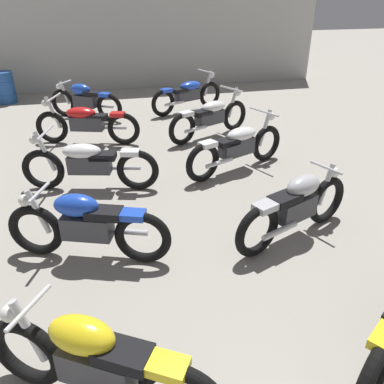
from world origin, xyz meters
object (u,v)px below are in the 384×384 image
(motorcycle_left_row_3, at_px, (89,163))
(motorcycle_right_row_5, at_px, (188,94))
(motorcycle_right_row_4, at_px, (210,116))
(motorcycle_left_row_5, at_px, (85,100))
(motorcycle_right_row_3, at_px, (237,146))
(oil_drum, at_px, (4,87))
(motorcycle_left_row_4, at_px, (86,123))
(motorcycle_left_row_2, at_px, (86,225))
(motorcycle_right_row_2, at_px, (296,206))
(motorcycle_left_row_1, at_px, (97,363))

(motorcycle_left_row_3, relative_size, motorcycle_right_row_5, 1.04)
(motorcycle_right_row_4, bearing_deg, motorcycle_left_row_5, 142.05)
(motorcycle_right_row_3, height_order, oil_drum, motorcycle_right_row_3)
(motorcycle_left_row_4, bearing_deg, motorcycle_left_row_3, -89.33)
(motorcycle_left_row_2, xyz_separation_m, motorcycle_right_row_5, (2.58, 5.85, -0.01))
(motorcycle_left_row_4, distance_m, motorcycle_right_row_4, 2.58)
(motorcycle_left_row_5, height_order, motorcycle_right_row_4, motorcycle_right_row_4)
(motorcycle_right_row_4, bearing_deg, motorcycle_right_row_5, 90.35)
(motorcycle_left_row_2, distance_m, motorcycle_left_row_3, 1.86)
(motorcycle_left_row_5, height_order, motorcycle_right_row_2, same)
(motorcycle_left_row_1, bearing_deg, motorcycle_left_row_5, 90.46)
(motorcycle_left_row_1, distance_m, motorcycle_right_row_2, 3.06)
(motorcycle_right_row_5, bearing_deg, motorcycle_right_row_4, -89.65)
(motorcycle_left_row_1, xyz_separation_m, motorcycle_right_row_5, (2.52, 7.80, -0.01))
(motorcycle_right_row_5, distance_m, oil_drum, 5.19)
(motorcycle_left_row_2, distance_m, oil_drum, 8.21)
(motorcycle_right_row_2, height_order, motorcycle_right_row_4, motorcycle_right_row_4)
(oil_drum, bearing_deg, motorcycle_left_row_1, -77.17)
(motorcycle_left_row_5, bearing_deg, motorcycle_left_row_3, -89.36)
(motorcycle_left_row_3, relative_size, motorcycle_right_row_3, 1.04)
(motorcycle_left_row_4, xyz_separation_m, motorcycle_right_row_3, (2.54, -2.00, 0.00))
(motorcycle_left_row_4, xyz_separation_m, motorcycle_right_row_5, (2.56, 1.85, 0.00))
(motorcycle_left_row_1, distance_m, motorcycle_left_row_3, 3.80)
(oil_drum, bearing_deg, motorcycle_right_row_3, -51.25)
(motorcycle_left_row_5, distance_m, oil_drum, 3.02)
(motorcycle_left_row_2, distance_m, motorcycle_right_row_3, 3.25)
(motorcycle_right_row_5, bearing_deg, oil_drum, 156.56)
(motorcycle_left_row_1, height_order, motorcycle_left_row_2, same)
(motorcycle_right_row_4, bearing_deg, motorcycle_left_row_4, 175.58)
(motorcycle_left_row_3, distance_m, motorcycle_left_row_4, 2.15)
(motorcycle_right_row_2, xyz_separation_m, motorcycle_right_row_4, (0.03, 3.98, -0.01))
(motorcycle_left_row_2, xyz_separation_m, motorcycle_right_row_3, (2.56, 2.01, -0.01))
(motorcycle_left_row_2, height_order, motorcycle_right_row_4, motorcycle_right_row_4)
(motorcycle_right_row_3, bearing_deg, motorcycle_right_row_4, 88.95)
(motorcycle_left_row_2, height_order, motorcycle_right_row_2, same)
(motorcycle_right_row_5, bearing_deg, motorcycle_right_row_3, -90.31)
(motorcycle_left_row_1, distance_m, motorcycle_right_row_5, 8.19)
(motorcycle_right_row_2, relative_size, motorcycle_right_row_3, 0.92)
(motorcycle_right_row_4, bearing_deg, oil_drum, 139.27)
(motorcycle_left_row_1, xyz_separation_m, motorcycle_right_row_4, (2.53, 5.75, -0.01))
(motorcycle_left_row_1, distance_m, motorcycle_right_row_3, 4.68)
(motorcycle_right_row_2, distance_m, motorcycle_right_row_5, 6.02)
(motorcycle_left_row_4, distance_m, motorcycle_left_row_5, 1.82)
(motorcycle_left_row_5, bearing_deg, motorcycle_left_row_1, -89.54)
(motorcycle_left_row_4, relative_size, motorcycle_right_row_5, 1.03)
(motorcycle_right_row_2, relative_size, oil_drum, 2.20)
(motorcycle_left_row_2, distance_m, motorcycle_left_row_5, 5.83)
(motorcycle_right_row_3, bearing_deg, motorcycle_right_row_5, 89.69)
(motorcycle_left_row_3, xyz_separation_m, oil_drum, (-2.23, 6.06, -0.03))
(motorcycle_right_row_3, bearing_deg, motorcycle_left_row_1, -122.29)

